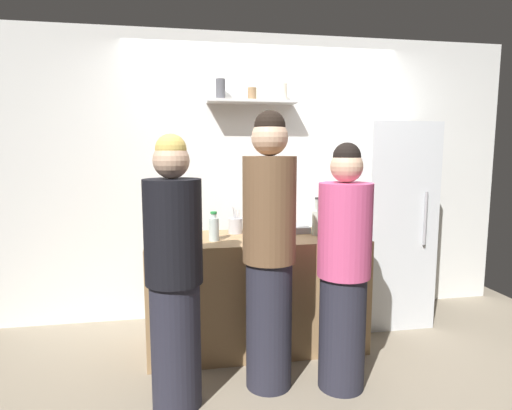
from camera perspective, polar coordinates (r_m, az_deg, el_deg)
The scene contains 13 objects.
ground_plane at distance 3.15m, azimuth 5.69°, elevation -22.14°, with size 5.28×5.28×0.00m, color gray.
back_wall_assembly at distance 3.96m, azimuth 1.04°, elevation 3.86°, with size 4.80×0.32×2.60m.
refrigerator at distance 3.99m, azimuth 17.57°, elevation -2.37°, with size 0.63×0.62×1.79m.
counter at distance 3.39m, azimuth -0.00°, elevation -11.69°, with size 1.66×0.66×0.88m, color #9E7A51.
baking_pan at distance 3.47m, azimuth 4.30°, elevation -3.26°, with size 0.34×0.24×0.05m, color gray.
utensil_holder at distance 3.40m, azimuth -2.84°, elevation -2.82°, with size 0.11×0.11×0.22m.
wine_bottle_amber_glass at distance 2.94m, azimuth -11.46°, elevation -3.74°, with size 0.08×0.08×0.28m.
wine_bottle_pale_glass at distance 3.34m, azimuth 8.22°, elevation -2.22°, with size 0.07×0.07×0.30m.
wine_bottle_dark_glass at distance 3.04m, azimuth -0.51°, elevation -3.03°, with size 0.07×0.07×0.30m.
water_bottle_plastic at distance 3.12m, azimuth -5.78°, elevation -3.17°, with size 0.08×0.08×0.22m.
person_pink_top at distance 2.76m, azimuth 11.88°, elevation -8.79°, with size 0.34×0.34×1.60m.
person_blonde at distance 2.55m, azimuth -11.11°, elevation -9.53°, with size 0.34×0.34×1.65m.
person_brown_jacket at distance 2.69m, azimuth 1.81°, elevation -6.54°, with size 0.34×0.34×1.80m.
Camera 1 is at (-0.76, -2.63, 1.55)m, focal length 29.29 mm.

